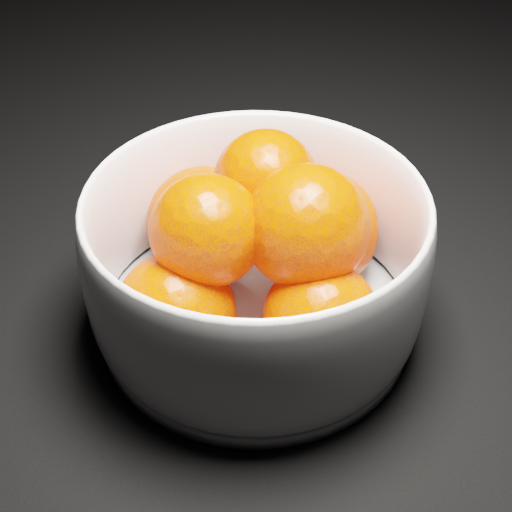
{
  "coord_description": "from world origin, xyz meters",
  "views": [
    {
      "loc": [
        -0.26,
        -0.13,
        0.38
      ],
      "look_at": [
        -0.25,
        0.25,
        0.07
      ],
      "focal_mm": 50.0,
      "sensor_mm": 36.0,
      "label": 1
    }
  ],
  "objects": [
    {
      "name": "bowl",
      "position": [
        -0.25,
        0.25,
        0.06
      ],
      "size": [
        0.24,
        0.24,
        0.12
      ],
      "rotation": [
        0.0,
        0.0,
        -0.41
      ],
      "color": "silver",
      "rests_on": "ground"
    },
    {
      "name": "orange_pile",
      "position": [
        -0.25,
        0.25,
        0.07
      ],
      "size": [
        0.19,
        0.19,
        0.14
      ],
      "color": "#F23300",
      "rests_on": "bowl"
    }
  ]
}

